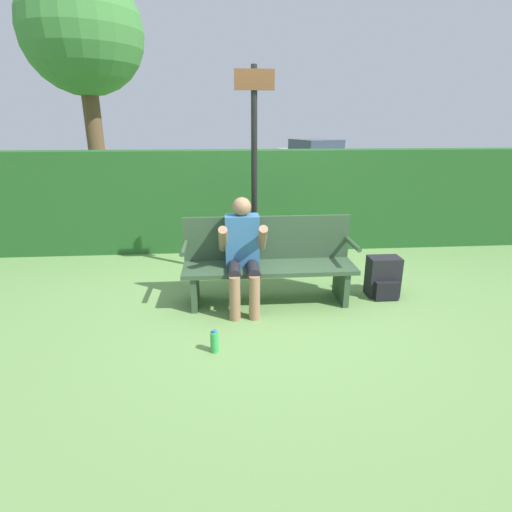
{
  "coord_description": "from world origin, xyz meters",
  "views": [
    {
      "loc": [
        -0.46,
        -3.96,
        1.87
      ],
      "look_at": [
        -0.15,
        -0.1,
        0.57
      ],
      "focal_mm": 28.0,
      "sensor_mm": 36.0,
      "label": 1
    }
  ],
  "objects": [
    {
      "name": "signpost",
      "position": [
        -0.1,
        0.72,
        1.4
      ],
      "size": [
        0.44,
        0.09,
        2.46
      ],
      "color": "black",
      "rests_on": "ground"
    },
    {
      "name": "hedge_back",
      "position": [
        0.0,
        1.99,
        0.74
      ],
      "size": [
        12.0,
        0.39,
        1.49
      ],
      "color": "#235623",
      "rests_on": "ground"
    },
    {
      "name": "ground_plane",
      "position": [
        0.0,
        0.0,
        0.0
      ],
      "size": [
        40.0,
        40.0,
        0.0
      ],
      "primitive_type": "plane",
      "color": "#668E4C"
    },
    {
      "name": "person_seated",
      "position": [
        -0.28,
        -0.06,
        0.62
      ],
      "size": [
        0.49,
        0.59,
        1.15
      ],
      "color": "#336699",
      "rests_on": "ground"
    },
    {
      "name": "tree",
      "position": [
        -2.97,
        4.46,
        3.38
      ],
      "size": [
        2.21,
        2.21,
        4.53
      ],
      "color": "brown",
      "rests_on": "ground"
    },
    {
      "name": "backpack",
      "position": [
        1.3,
        0.07,
        0.21
      ],
      "size": [
        0.35,
        0.3,
        0.45
      ],
      "color": "black",
      "rests_on": "ground"
    },
    {
      "name": "parked_car",
      "position": [
        3.12,
        11.77,
        0.61
      ],
      "size": [
        2.73,
        4.13,
        1.24
      ],
      "rotation": [
        0.0,
        0.0,
        1.88
      ],
      "color": "#B7BCC6",
      "rests_on": "ground"
    },
    {
      "name": "park_bench",
      "position": [
        0.0,
        0.08,
        0.45
      ],
      "size": [
        1.83,
        0.5,
        0.91
      ],
      "color": "#334C33",
      "rests_on": "ground"
    },
    {
      "name": "water_bottle",
      "position": [
        -0.57,
        -0.96,
        0.1
      ],
      "size": [
        0.07,
        0.07,
        0.2
      ],
      "color": "green",
      "rests_on": "ground"
    }
  ]
}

